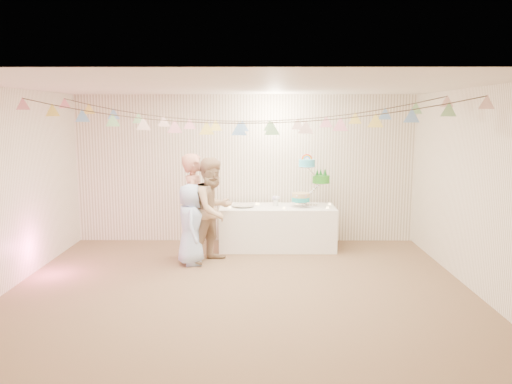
{
  "coord_description": "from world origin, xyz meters",
  "views": [
    {
      "loc": [
        0.24,
        -6.3,
        2.25
      ],
      "look_at": [
        0.2,
        0.8,
        1.15
      ],
      "focal_mm": 35.0,
      "sensor_mm": 36.0,
      "label": 1
    }
  ],
  "objects_px": {
    "person_adult_b": "(213,210)",
    "person_child": "(190,224)",
    "table": "(277,227)",
    "cake_stand": "(310,180)",
    "person_adult_a": "(195,207)"
  },
  "relations": [
    {
      "from": "table",
      "to": "cake_stand",
      "type": "height_order",
      "value": "cake_stand"
    },
    {
      "from": "person_adult_a",
      "to": "table",
      "type": "bearing_deg",
      "value": -64.73
    },
    {
      "from": "person_adult_b",
      "to": "person_child",
      "type": "relative_size",
      "value": 1.31
    },
    {
      "from": "cake_stand",
      "to": "person_child",
      "type": "bearing_deg",
      "value": -152.97
    },
    {
      "from": "table",
      "to": "person_child",
      "type": "bearing_deg",
      "value": -145.73
    },
    {
      "from": "cake_stand",
      "to": "person_adult_a",
      "type": "height_order",
      "value": "person_adult_a"
    },
    {
      "from": "cake_stand",
      "to": "person_adult_b",
      "type": "xyz_separation_m",
      "value": [
        -1.56,
        -0.82,
        -0.35
      ]
    },
    {
      "from": "cake_stand",
      "to": "person_child",
      "type": "xyz_separation_m",
      "value": [
        -1.9,
        -0.97,
        -0.54
      ]
    },
    {
      "from": "cake_stand",
      "to": "person_adult_a",
      "type": "distance_m",
      "value": 2.01
    },
    {
      "from": "table",
      "to": "person_adult_b",
      "type": "distance_m",
      "value": 1.35
    },
    {
      "from": "table",
      "to": "cake_stand",
      "type": "bearing_deg",
      "value": 5.19
    },
    {
      "from": "person_child",
      "to": "person_adult_a",
      "type": "bearing_deg",
      "value": -17.42
    },
    {
      "from": "person_adult_b",
      "to": "person_child",
      "type": "distance_m",
      "value": 0.41
    },
    {
      "from": "table",
      "to": "person_child",
      "type": "distance_m",
      "value": 1.65
    },
    {
      "from": "table",
      "to": "person_adult_a",
      "type": "height_order",
      "value": "person_adult_a"
    }
  ]
}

